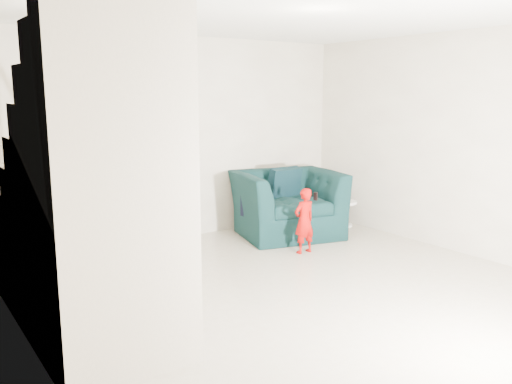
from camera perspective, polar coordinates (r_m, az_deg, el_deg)
floor at (r=5.40m, az=6.05°, el=-11.01°), size 5.50×5.50×0.00m
ceiling at (r=5.08m, az=6.66°, el=18.64°), size 5.50×5.50×0.00m
back_wall at (r=7.35m, az=-7.88°, el=5.53°), size 5.00×0.00×5.00m
left_wall at (r=3.93m, az=-22.44°, el=0.54°), size 0.00×5.50×5.50m
right_wall at (r=6.96m, az=22.16°, el=4.58°), size 0.00×5.50×5.50m
armchair at (r=7.53m, az=3.32°, el=-1.24°), size 1.62×1.49×0.89m
toddler at (r=6.71m, az=5.10°, el=-3.04°), size 0.31×0.21×0.82m
side_table at (r=8.16m, az=9.21°, el=-1.79°), size 0.38×0.38×0.38m
staircase at (r=4.65m, az=-17.54°, el=-2.76°), size 1.02×3.03×3.62m
cushion at (r=7.72m, az=3.01°, el=0.89°), size 0.48×0.23×0.48m
throw at (r=7.18m, az=-0.55°, el=-0.87°), size 0.04×0.44×0.50m
phone at (r=6.69m, az=6.29°, el=-0.46°), size 0.03×0.05×0.10m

